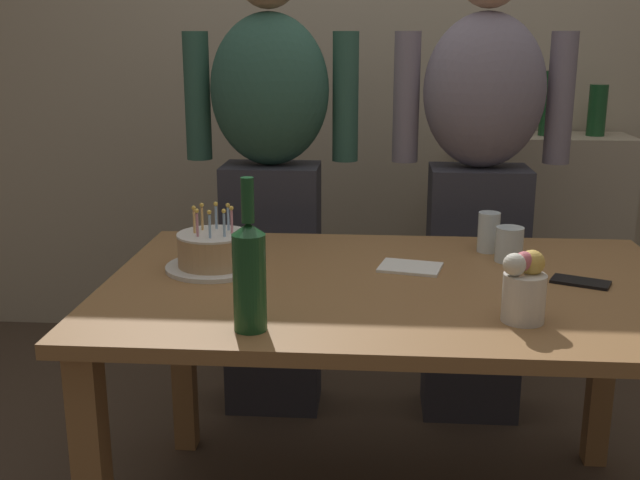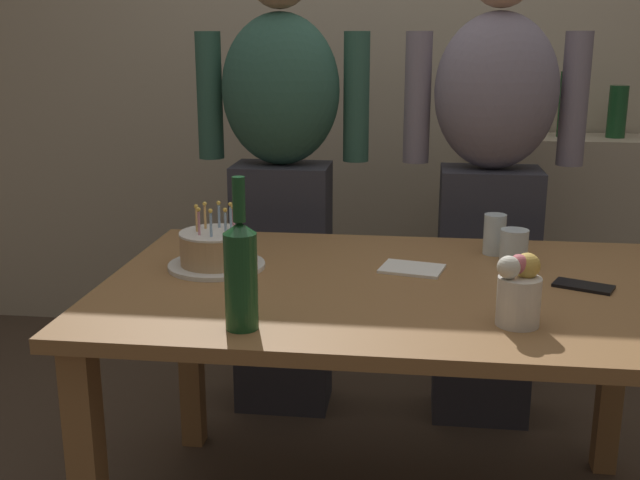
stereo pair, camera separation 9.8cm
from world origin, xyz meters
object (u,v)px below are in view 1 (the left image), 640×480
wine_bottle (249,273)px  napkin_stack (410,267)px  person_man_bearded (271,178)px  birthday_cake (214,252)px  water_glass_far (509,244)px  person_woman_cardigan (480,180)px  water_glass_near (489,232)px  flower_vase (524,288)px  cell_phone (581,282)px

wine_bottle → napkin_stack: size_ratio=2.04×
person_man_bearded → napkin_stack: bearing=126.7°
birthday_cake → water_glass_far: 0.83m
water_glass_far → person_woman_cardigan: 0.54m
birthday_cake → person_woman_cardigan: size_ratio=0.16×
person_man_bearded → birthday_cake: bearing=84.4°
water_glass_near → napkin_stack: size_ratio=0.72×
flower_vase → wine_bottle: bearing=-170.7°
person_woman_cardigan → cell_phone: bearing=103.4°
napkin_stack → person_man_bearded: 0.80m
birthday_cake → cell_phone: 0.97m
birthday_cake → person_woman_cardigan: person_woman_cardigan is taller
wine_bottle → person_woman_cardigan: bearing=60.6°
birthday_cake → person_man_bearded: person_man_bearded is taller
person_woman_cardigan → person_man_bearded: bearing=0.0°
birthday_cake → water_glass_near: bearing=17.0°
water_glass_near → person_man_bearded: bearing=148.3°
wine_bottle → person_man_bearded: (-0.11, 1.11, 0.00)m
cell_phone → flower_vase: 0.36m
birthday_cake → flower_vase: bearing=-23.8°
flower_vase → person_woman_cardigan: bearing=88.5°
cell_phone → person_woman_cardigan: size_ratio=0.09×
water_glass_far → wine_bottle: size_ratio=0.30×
birthday_cake → person_woman_cardigan: 1.04m
water_glass_far → person_woman_cardigan: bearing=92.1°
water_glass_far → flower_vase: (-0.05, -0.48, 0.03)m
water_glass_near → cell_phone: size_ratio=0.82×
birthday_cake → cell_phone: (0.97, -0.05, -0.04)m
water_glass_far → napkin_stack: bearing=-161.5°
water_glass_near → flower_vase: size_ratio=0.73×
birthday_cake → napkin_stack: (0.54, 0.04, -0.04)m
cell_phone → person_man_bearded: person_man_bearded is taller
wine_bottle → person_woman_cardigan: person_woman_cardigan is taller
birthday_cake → water_glass_far: size_ratio=2.70×
cell_phone → person_woman_cardigan: (-0.17, 0.73, 0.13)m
person_woman_cardigan → wine_bottle: bearing=60.6°
wine_bottle → person_man_bearded: person_man_bearded is taller
water_glass_far → person_woman_cardigan: person_woman_cardigan is taller
water_glass_far → flower_vase: 0.48m
cell_phone → water_glass_near: bearing=148.5°
person_man_bearded → person_woman_cardigan: 0.73m
napkin_stack → person_woman_cardigan: size_ratio=0.10×
cell_phone → person_man_bearded: 1.17m
person_man_bearded → person_woman_cardigan: bearing=-180.0°
water_glass_far → person_man_bearded: size_ratio=0.06×
water_glass_near → person_woman_cardigan: person_woman_cardigan is taller
birthday_cake → water_glass_far: (0.82, 0.14, 0.00)m
flower_vase → napkin_stack: bearing=121.5°
water_glass_far → napkin_stack: 0.30m
cell_phone → person_man_bearded: size_ratio=0.09×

